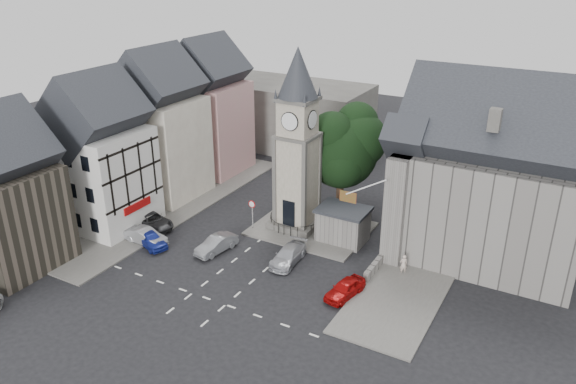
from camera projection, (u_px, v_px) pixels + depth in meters
The scene contains 24 objects.
ground at pixel (250, 265), 45.28m from camera, with size 120.00×120.00×0.00m, color black.
pavement_west at pixel (177, 205), 55.65m from camera, with size 6.00×30.00×0.14m, color #595651.
pavement_east at pixel (425, 257), 46.27m from camera, with size 6.00×26.00×0.14m, color #595651.
central_island at pixel (311, 229), 50.97m from camera, with size 10.00×8.00×0.16m, color #595651.
road_markings at pixel (209, 299), 40.87m from camera, with size 20.00×8.00×0.01m, color silver.
clock_tower at pixel (297, 142), 48.43m from camera, with size 4.86×4.86×16.25m.
stone_shelter at pixel (343, 224), 48.51m from camera, with size 4.30×3.30×3.08m.
town_tree at pixel (342, 142), 52.00m from camera, with size 7.20×7.20×10.80m.
warning_sign_post at pixel (252, 209), 50.25m from camera, with size 0.70×0.19×2.85m.
terrace_pink at pixel (209, 114), 62.40m from camera, with size 8.10×7.60×12.80m.
terrace_cream at pixel (161, 133), 56.00m from camera, with size 8.10×7.60×12.80m.
terrace_tudor at pixel (101, 161), 49.76m from camera, with size 8.10×7.60×12.00m.
building_sw_stone at pixel (1, 202), 43.56m from camera, with size 8.60×7.60×10.40m.
backdrop_west at pixel (289, 115), 71.47m from camera, with size 20.00×10.00×8.00m, color #4C4944.
east_building at pixel (487, 184), 44.59m from camera, with size 14.40×11.40×12.60m.
east_boundary_wall at pixel (400, 235), 48.98m from camera, with size 0.40×16.00×0.90m, color slate.
flagpole at pixel (366, 187), 42.10m from camera, with size 3.68×0.10×2.74m.
car_west_blue at pixel (150, 239), 47.96m from camera, with size 1.60×3.96×1.35m, color navy.
car_west_silver at pixel (145, 236), 48.33m from camera, with size 1.43×4.11×1.36m, color #929499.
car_west_grey at pixel (151, 220), 51.20m from camera, with size 2.24×4.85×1.35m, color #27282A.
car_island_silver at pixel (216, 244), 47.04m from camera, with size 1.41×4.04×1.33m, color gray.
car_island_east at pixel (288, 255), 45.41m from camera, with size 1.80×4.42×1.28m, color #AEB0B6.
car_east_red at pixel (345, 289), 40.96m from camera, with size 1.51×3.75×1.28m, color #9D0808.
pedestrian at pixel (403, 264), 43.74m from camera, with size 0.61×0.40×1.67m, color beige.
Camera 1 is at (21.85, -32.67, 23.45)m, focal length 35.00 mm.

